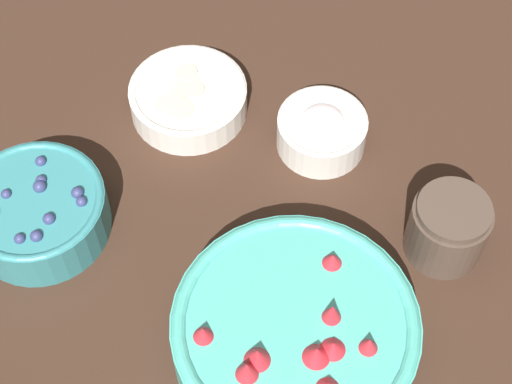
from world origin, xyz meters
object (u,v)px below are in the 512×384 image
jar_chocolate (447,229)px  bowl_strawberries (295,332)px  bowl_cream (322,129)px  bowl_bananas (188,97)px  bowl_blueberries (37,210)px

jar_chocolate → bowl_strawberries: bearing=84.2°
bowl_cream → bowl_bananas: bearing=30.6°
bowl_blueberries → bowl_bananas: size_ratio=1.09×
bowl_cream → bowl_strawberries: bearing=130.2°
bowl_blueberries → bowl_strawberries: bearing=-158.9°
bowl_bananas → jar_chocolate: 0.37m
bowl_bananas → jar_chocolate: (-0.36, -0.09, 0.01)m
bowl_bananas → bowl_blueberries: bearing=95.3°
bowl_strawberries → bowl_blueberries: size_ratio=1.60×
bowl_cream → jar_chocolate: (-0.20, -0.00, 0.01)m
bowl_strawberries → bowl_blueberries: 0.34m
bowl_blueberries → bowl_bananas: 0.25m
bowl_strawberries → bowl_bananas: (0.34, -0.12, -0.01)m
bowl_bananas → bowl_cream: bearing=-149.4°
bowl_cream → jar_chocolate: jar_chocolate is taller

